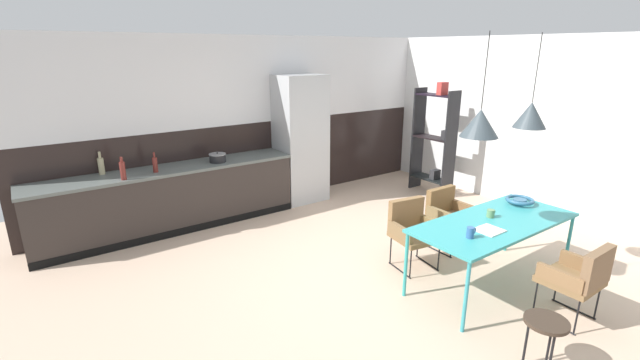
# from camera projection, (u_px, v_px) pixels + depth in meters

# --- Properties ---
(ground_plane) EXTENTS (8.95, 8.95, 0.00)m
(ground_plane) POSITION_uv_depth(u_px,v_px,m) (388.00, 278.00, 4.82)
(ground_plane) COLOR #CCAD93
(back_wall_splashback_dark) EXTENTS (6.89, 0.12, 1.33)m
(back_wall_splashback_dark) POSITION_uv_depth(u_px,v_px,m) (257.00, 162.00, 7.08)
(back_wall_splashback_dark) COLOR black
(back_wall_splashback_dark) RESTS_ON ground
(back_wall_panel_upper) EXTENTS (6.89, 0.12, 1.33)m
(back_wall_panel_upper) POSITION_uv_depth(u_px,v_px,m) (253.00, 80.00, 6.69)
(back_wall_panel_upper) COLOR silver
(back_wall_panel_upper) RESTS_ON back_wall_splashback_dark
(side_wall_right) EXTENTS (0.12, 6.41, 2.66)m
(side_wall_right) POSITION_uv_depth(u_px,v_px,m) (561.00, 129.00, 6.29)
(side_wall_right) COLOR silver
(side_wall_right) RESTS_ON ground
(kitchen_counter) EXTENTS (3.56, 0.63, 0.89)m
(kitchen_counter) POSITION_uv_depth(u_px,v_px,m) (171.00, 199.00, 6.02)
(kitchen_counter) COLOR #302926
(kitchen_counter) RESTS_ON ground
(refrigerator_column) EXTENTS (0.76, 0.60, 2.07)m
(refrigerator_column) POSITION_uv_depth(u_px,v_px,m) (301.00, 139.00, 7.04)
(refrigerator_column) COLOR #ADAFB2
(refrigerator_column) RESTS_ON ground
(dining_table) EXTENTS (1.90, 0.81, 0.74)m
(dining_table) POSITION_uv_depth(u_px,v_px,m) (495.00, 225.00, 4.48)
(dining_table) COLOR teal
(dining_table) RESTS_ON ground
(armchair_near_window) EXTENTS (0.55, 0.54, 0.79)m
(armchair_near_window) POSITION_uv_depth(u_px,v_px,m) (412.00, 226.00, 4.98)
(armchair_near_window) COLOR brown
(armchair_near_window) RESTS_ON ground
(armchair_by_stool) EXTENTS (0.49, 0.47, 0.78)m
(armchair_by_stool) POSITION_uv_depth(u_px,v_px,m) (581.00, 275.00, 3.91)
(armchair_by_stool) COLOR brown
(armchair_by_stool) RESTS_ON ground
(armchair_facing_counter) EXTENTS (0.50, 0.48, 0.76)m
(armchair_facing_counter) POSITION_uv_depth(u_px,v_px,m) (447.00, 211.00, 5.45)
(armchair_facing_counter) COLOR brown
(armchair_facing_counter) RESTS_ON ground
(fruit_bowl) EXTENTS (0.31, 0.31, 0.07)m
(fruit_bowl) POSITION_uv_depth(u_px,v_px,m) (520.00, 200.00, 4.94)
(fruit_bowl) COLOR #33607F
(fruit_bowl) RESTS_ON dining_table
(open_book) EXTENTS (0.25, 0.23, 0.02)m
(open_book) POSITION_uv_depth(u_px,v_px,m) (489.00, 230.00, 4.23)
(open_book) COLOR white
(open_book) RESTS_ON dining_table
(mug_short_terracotta) EXTENTS (0.12, 0.07, 0.11)m
(mug_short_terracotta) POSITION_uv_depth(u_px,v_px,m) (471.00, 232.00, 4.06)
(mug_short_terracotta) COLOR #335B93
(mug_short_terracotta) RESTS_ON dining_table
(mug_white_ceramic) EXTENTS (0.12, 0.08, 0.08)m
(mug_white_ceramic) POSITION_uv_depth(u_px,v_px,m) (491.00, 213.00, 4.56)
(mug_white_ceramic) COLOR #5B8456
(mug_white_ceramic) RESTS_ON dining_table
(cooking_pot) EXTENTS (0.24, 0.24, 0.15)m
(cooking_pot) POSITION_uv_depth(u_px,v_px,m) (218.00, 158.00, 6.20)
(cooking_pot) COLOR black
(cooking_pot) RESTS_ON kitchen_counter
(bottle_spice_small) EXTENTS (0.06, 0.06, 0.27)m
(bottle_spice_small) POSITION_uv_depth(u_px,v_px,m) (155.00, 164.00, 5.68)
(bottle_spice_small) COLOR maroon
(bottle_spice_small) RESTS_ON kitchen_counter
(bottle_wine_green) EXTENTS (0.07, 0.07, 0.29)m
(bottle_wine_green) POSITION_uv_depth(u_px,v_px,m) (123.00, 170.00, 5.35)
(bottle_wine_green) COLOR maroon
(bottle_wine_green) RESTS_ON kitchen_counter
(bottle_oil_tall) EXTENTS (0.08, 0.08, 0.30)m
(bottle_oil_tall) POSITION_uv_depth(u_px,v_px,m) (101.00, 165.00, 5.58)
(bottle_oil_tall) COLOR tan
(bottle_oil_tall) RESTS_ON kitchen_counter
(side_stool) EXTENTS (0.33, 0.33, 0.45)m
(side_stool) POSITION_uv_depth(u_px,v_px,m) (546.00, 325.00, 3.33)
(side_stool) COLOR #382B21
(side_stool) RESTS_ON ground
(open_shelf_unit) EXTENTS (0.30, 0.75, 1.93)m
(open_shelf_unit) POSITION_uv_depth(u_px,v_px,m) (435.00, 139.00, 7.41)
(open_shelf_unit) COLOR black
(open_shelf_unit) RESTS_ON ground
(pendant_lamp_over_table_near) EXTENTS (0.35, 0.35, 0.94)m
(pendant_lamp_over_table_near) POSITION_uv_depth(u_px,v_px,m) (480.00, 123.00, 3.99)
(pendant_lamp_over_table_near) COLOR black
(pendant_lamp_over_table_far) EXTENTS (0.32, 0.32, 0.93)m
(pendant_lamp_over_table_far) POSITION_uv_depth(u_px,v_px,m) (531.00, 115.00, 4.36)
(pendant_lamp_over_table_far) COLOR black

